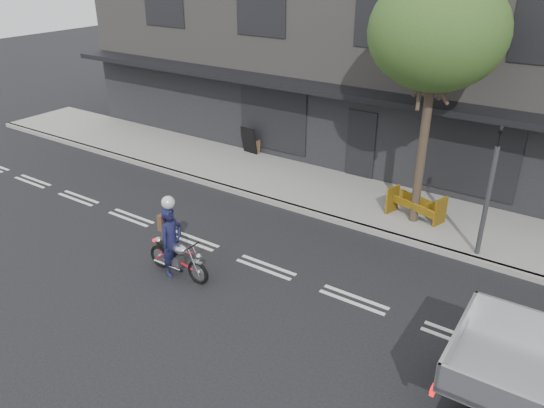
{
  "coord_description": "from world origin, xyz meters",
  "views": [
    {
      "loc": [
        6.33,
        -9.14,
        7.14
      ],
      "look_at": [
        -0.15,
        0.5,
        1.5
      ],
      "focal_mm": 35.0,
      "sensor_mm": 36.0,
      "label": 1
    }
  ],
  "objects_px": {
    "street_tree": "(438,33)",
    "construction_barrier": "(413,208)",
    "motorcycle": "(178,257)",
    "sandwich_board": "(249,141)",
    "rider": "(172,241)",
    "traffic_light_pole": "(487,200)"
  },
  "relations": [
    {
      "from": "street_tree",
      "to": "motorcycle",
      "type": "distance_m",
      "value": 8.29
    },
    {
      "from": "traffic_light_pole",
      "to": "construction_barrier",
      "type": "bearing_deg",
      "value": 159.3
    },
    {
      "from": "construction_barrier",
      "to": "sandwich_board",
      "type": "bearing_deg",
      "value": 165.27
    },
    {
      "from": "motorcycle",
      "to": "sandwich_board",
      "type": "distance_m",
      "value": 8.1
    },
    {
      "from": "rider",
      "to": "construction_barrier",
      "type": "bearing_deg",
      "value": -34.18
    },
    {
      "from": "street_tree",
      "to": "sandwich_board",
      "type": "bearing_deg",
      "value": 165.97
    },
    {
      "from": "street_tree",
      "to": "rider",
      "type": "bearing_deg",
      "value": -124.82
    },
    {
      "from": "street_tree",
      "to": "sandwich_board",
      "type": "height_order",
      "value": "street_tree"
    },
    {
      "from": "motorcycle",
      "to": "construction_barrier",
      "type": "height_order",
      "value": "construction_barrier"
    },
    {
      "from": "traffic_light_pole",
      "to": "motorcycle",
      "type": "distance_m",
      "value": 7.58
    },
    {
      "from": "traffic_light_pole",
      "to": "sandwich_board",
      "type": "relative_size",
      "value": 3.44
    },
    {
      "from": "rider",
      "to": "sandwich_board",
      "type": "height_order",
      "value": "rider"
    },
    {
      "from": "street_tree",
      "to": "motorcycle",
      "type": "height_order",
      "value": "street_tree"
    },
    {
      "from": "construction_barrier",
      "to": "rider",
      "type": "bearing_deg",
      "value": -125.13
    },
    {
      "from": "sandwich_board",
      "to": "motorcycle",
      "type": "bearing_deg",
      "value": -60.95
    },
    {
      "from": "street_tree",
      "to": "construction_barrier",
      "type": "height_order",
      "value": "street_tree"
    },
    {
      "from": "sandwich_board",
      "to": "traffic_light_pole",
      "type": "bearing_deg",
      "value": -11.11
    },
    {
      "from": "traffic_light_pole",
      "to": "sandwich_board",
      "type": "distance_m",
      "value": 9.49
    },
    {
      "from": "street_tree",
      "to": "rider",
      "type": "relative_size",
      "value": 3.85
    },
    {
      "from": "traffic_light_pole",
      "to": "rider",
      "type": "bearing_deg",
      "value": -141.06
    },
    {
      "from": "motorcycle",
      "to": "sandwich_board",
      "type": "relative_size",
      "value": 1.83
    },
    {
      "from": "street_tree",
      "to": "construction_barrier",
      "type": "relative_size",
      "value": 4.46
    }
  ]
}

